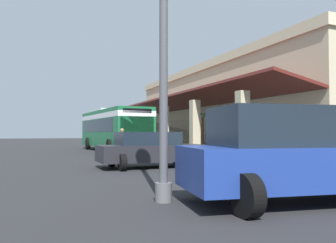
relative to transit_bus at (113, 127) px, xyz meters
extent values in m
plane|color=#262628|center=(-0.48, 8.71, -1.85)|extent=(120.00, 120.00, 0.00)
cube|color=#9E998E|center=(0.76, 3.73, -1.79)|extent=(32.90, 0.50, 0.12)
cube|color=#C6B793|center=(0.76, 13.43, 1.38)|extent=(27.41, 12.96, 6.46)
cube|color=beige|center=(0.76, 13.43, 4.91)|extent=(27.71, 13.26, 0.60)
cube|color=#C6B793|center=(-10.21, 4.02, -0.08)|extent=(0.55, 0.55, 3.55)
cube|color=#C6B793|center=(-4.72, 4.02, -0.08)|extent=(0.55, 0.55, 3.55)
cube|color=#C6B793|center=(0.76, 4.02, -0.08)|extent=(0.55, 0.55, 3.55)
cube|color=#C6B793|center=(6.24, 4.02, -0.08)|extent=(0.55, 0.55, 3.55)
cube|color=#C6B793|center=(11.73, 4.02, -0.08)|extent=(0.55, 0.55, 3.55)
cube|color=#5B1E19|center=(0.76, 5.35, 2.05)|extent=(27.41, 3.16, 0.82)
cube|color=#19232D|center=(0.76, 6.99, -0.45)|extent=(23.03, 0.08, 2.40)
cube|color=#196638|center=(0.05, 0.00, -0.13)|extent=(11.13, 3.20, 2.75)
cube|color=white|center=(0.05, 0.00, 0.80)|extent=(11.15, 3.22, 0.36)
cube|color=#19232D|center=(-0.25, -0.01, 0.10)|extent=(9.38, 3.12, 0.90)
cube|color=#19232D|center=(5.51, 0.33, 0.00)|extent=(0.19, 2.24, 1.20)
cube|color=black|center=(5.52, 0.33, 0.97)|extent=(0.17, 1.94, 0.28)
cube|color=black|center=(5.64, 0.34, -1.40)|extent=(0.35, 2.46, 0.24)
cube|color=silver|center=(5.51, 1.22, -1.10)|extent=(0.07, 0.24, 0.16)
cube|color=silver|center=(5.62, -0.56, -1.10)|extent=(0.07, 0.24, 0.16)
cube|color=silver|center=(-1.44, -0.09, 1.37)|extent=(2.50, 1.92, 0.24)
cylinder|color=black|center=(3.60, 1.49, -1.35)|extent=(1.00, 0.30, 1.00)
cylinder|color=black|center=(3.75, -1.05, -1.35)|extent=(1.00, 0.30, 1.00)
cylinder|color=black|center=(-3.10, 1.09, -1.35)|extent=(1.00, 0.30, 1.00)
cylinder|color=black|center=(-2.95, -1.45, -1.35)|extent=(1.00, 0.30, 1.00)
cube|color=#232328|center=(12.99, -1.26, -1.25)|extent=(1.85, 4.42, 0.66)
cube|color=#19232D|center=(12.99, -1.46, -0.65)|extent=(1.61, 2.48, 0.54)
cylinder|color=black|center=(12.08, 0.23, -1.53)|extent=(0.64, 0.22, 0.64)
cylinder|color=black|center=(13.88, 0.25, -1.53)|extent=(0.64, 0.22, 0.64)
cylinder|color=black|center=(12.11, -2.76, -1.53)|extent=(0.64, 0.22, 0.64)
cylinder|color=black|center=(13.91, -2.74, -1.53)|extent=(0.64, 0.22, 0.64)
cube|color=navy|center=(20.92, -0.77, -1.10)|extent=(2.64, 5.04, 0.84)
cube|color=#19232D|center=(20.90, -0.86, -0.28)|extent=(2.18, 3.48, 0.80)
cylinder|color=black|center=(20.19, 0.99, -1.47)|extent=(0.76, 0.26, 0.76)
cylinder|color=black|center=(19.71, -2.24, -1.47)|extent=(0.76, 0.26, 0.76)
cylinder|color=black|center=(21.64, -2.52, -1.47)|extent=(0.76, 0.26, 0.76)
cylinder|color=#38383D|center=(7.46, -1.23, -1.44)|extent=(0.16, 0.16, 0.83)
cylinder|color=#38383D|center=(7.29, -1.01, -1.44)|extent=(0.16, 0.16, 0.83)
cube|color=gray|center=(7.37, -1.12, -0.71)|extent=(0.49, 0.23, 0.62)
sphere|color=#8C664C|center=(7.37, -1.12, -0.29)|extent=(0.22, 0.22, 0.22)
cylinder|color=gray|center=(7.67, -1.16, -0.68)|extent=(0.09, 0.09, 0.56)
cylinder|color=gray|center=(7.08, -1.07, -0.68)|extent=(0.09, 0.09, 0.56)
cube|color=#4C4742|center=(4.89, 5.29, -1.58)|extent=(0.82, 0.82, 0.55)
cylinder|color=#332319|center=(4.89, 5.29, -1.29)|extent=(0.69, 0.69, 0.02)
cylinder|color=brown|center=(4.89, 5.29, -0.31)|extent=(0.16, 0.16, 1.97)
ellipsoid|color=#1E6028|center=(5.30, 5.34, 0.73)|extent=(0.84, 0.32, 0.17)
ellipsoid|color=#1E6028|center=(4.90, 5.64, 0.90)|extent=(0.23, 0.71, 0.15)
ellipsoid|color=#1E6028|center=(4.36, 5.28, 0.84)|extent=(1.07, 0.22, 0.16)
ellipsoid|color=#1E6028|center=(4.88, 4.86, 0.90)|extent=(0.24, 0.85, 0.17)
cylinder|color=#59595B|center=(19.83, -3.36, -1.65)|extent=(0.36, 0.36, 0.40)
cylinder|color=#4C4C51|center=(19.83, -3.36, 1.72)|extent=(0.18, 0.18, 7.14)
camera|label=1|loc=(26.67, -5.97, -0.39)|focal=37.20mm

